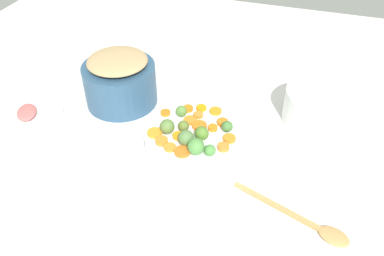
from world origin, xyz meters
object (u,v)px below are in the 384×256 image
object	(u,v)px
ham_plate	(30,119)
wooden_spoon	(311,224)
metal_pot	(120,84)
casserole_dish	(322,106)
serving_bowl_carrots	(192,145)

from	to	relation	value
ham_plate	wooden_spoon	bearing A→B (deg)	170.88
metal_pot	casserole_dish	xyz separation A→B (m)	(-0.63, -0.10, -0.02)
metal_pot	casserole_dish	bearing A→B (deg)	-171.14
metal_pot	ham_plate	distance (m)	0.30
serving_bowl_carrots	wooden_spoon	xyz separation A→B (m)	(-0.33, 0.13, -0.05)
casserole_dish	wooden_spoon	bearing A→B (deg)	91.48
casserole_dish	ham_plate	distance (m)	0.91
serving_bowl_carrots	metal_pot	bearing A→B (deg)	-32.25
casserole_dish	ham_plate	size ratio (longest dim) A/B	1.11
serving_bowl_carrots	ham_plate	distance (m)	0.54
metal_pot	wooden_spoon	bearing A→B (deg)	153.34
wooden_spoon	ham_plate	world-z (taller)	same
ham_plate	serving_bowl_carrots	bearing A→B (deg)	178.81
serving_bowl_carrots	casserole_dish	world-z (taller)	casserole_dish
metal_pot	wooden_spoon	size ratio (longest dim) A/B	0.79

